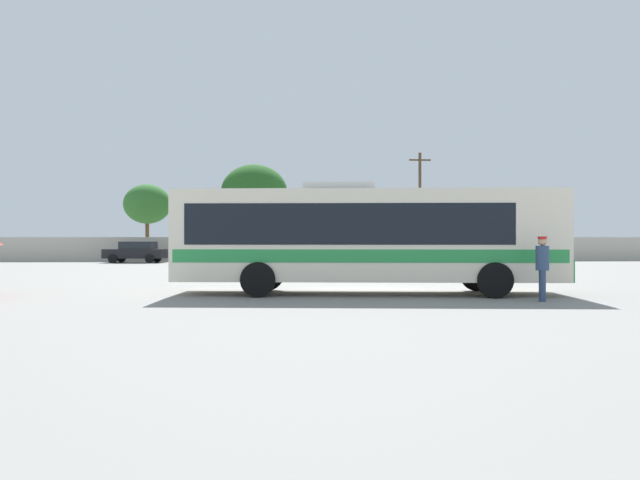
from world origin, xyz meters
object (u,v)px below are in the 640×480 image
at_px(coach_bus_cream_green, 363,235).
at_px(parked_car_rightmost_silver, 384,251).
at_px(parked_car_second_grey, 225,252).
at_px(roadside_tree_midleft, 254,193).
at_px(attendant_by_bus_door, 542,264).
at_px(parked_car_leftmost_black, 136,252).
at_px(utility_pole_near, 420,204).
at_px(parked_car_third_red, 301,252).
at_px(roadside_tree_left, 147,204).

distance_m(coach_bus_cream_green, parked_car_rightmost_silver, 25.79).
height_order(parked_car_second_grey, roadside_tree_midleft, roadside_tree_midleft).
distance_m(attendant_by_bus_door, roadside_tree_midleft, 38.36).
bearing_deg(parked_car_leftmost_black, utility_pole_near, 14.73).
bearing_deg(parked_car_rightmost_silver, coach_bus_cream_green, -99.75).
distance_m(parked_car_leftmost_black, parked_car_third_red, 11.93).
bearing_deg(parked_car_leftmost_black, parked_car_second_grey, -1.87).
xyz_separation_m(coach_bus_cream_green, roadside_tree_left, (-14.53, 34.15, 2.81)).
relative_size(coach_bus_cream_green, parked_car_second_grey, 2.61).
distance_m(coach_bus_cream_green, roadside_tree_midleft, 34.79).
relative_size(attendant_by_bus_door, utility_pole_near, 0.20).
height_order(attendant_by_bus_door, roadside_tree_left, roadside_tree_left).
xyz_separation_m(coach_bus_cream_green, utility_pole_near, (8.35, 31.94, 2.77)).
distance_m(coach_bus_cream_green, roadside_tree_left, 37.22).
height_order(coach_bus_cream_green, parked_car_second_grey, coach_bus_cream_green).
bearing_deg(utility_pole_near, attendant_by_bus_door, -96.10).
distance_m(attendant_by_bus_door, parked_car_third_red, 28.39).
bearing_deg(utility_pole_near, parked_car_rightmost_silver, -121.37).
relative_size(parked_car_leftmost_black, parked_car_third_red, 1.08).
height_order(parked_car_leftmost_black, roadside_tree_left, roadside_tree_left).
relative_size(attendant_by_bus_door, parked_car_third_red, 0.44).
height_order(parked_car_rightmost_silver, roadside_tree_left, roadside_tree_left).
height_order(roadside_tree_left, roadside_tree_midleft, roadside_tree_midleft).
relative_size(parked_car_leftmost_black, utility_pole_near, 0.50).
height_order(parked_car_rightmost_silver, roadside_tree_midleft, roadside_tree_midleft).
xyz_separation_m(parked_car_second_grey, utility_pole_near, (15.45, 5.95, 3.84)).
xyz_separation_m(attendant_by_bus_door, roadside_tree_left, (-19.19, 36.72, 3.64)).
distance_m(attendant_by_bus_door, parked_car_second_grey, 30.88).
relative_size(attendant_by_bus_door, roadside_tree_left, 0.28).
bearing_deg(parked_car_rightmost_silver, parked_car_second_grey, 177.06).
bearing_deg(parked_car_second_grey, attendant_by_bus_door, -67.61).
height_order(coach_bus_cream_green, parked_car_rightmost_silver, coach_bus_cream_green).
bearing_deg(roadside_tree_left, parked_car_leftmost_black, -82.56).
distance_m(parked_car_leftmost_black, utility_pole_near, 22.90).
bearing_deg(parked_car_third_red, roadside_tree_left, 145.04).
height_order(attendant_by_bus_door, parked_car_second_grey, attendant_by_bus_door).
bearing_deg(roadside_tree_midleft, parked_car_third_red, -66.80).
height_order(parked_car_leftmost_black, roadside_tree_midleft, roadside_tree_midleft).
distance_m(attendant_by_bus_door, parked_car_leftmost_black, 34.01).
relative_size(parked_car_rightmost_silver, roadside_tree_left, 0.71).
bearing_deg(coach_bus_cream_green, roadside_tree_left, 113.05).
bearing_deg(parked_car_second_grey, parked_car_third_red, -8.94).
bearing_deg(attendant_by_bus_door, parked_car_third_red, 102.77).
distance_m(parked_car_third_red, roadside_tree_midleft, 10.94).
distance_m(utility_pole_near, roadside_tree_left, 22.99).
xyz_separation_m(coach_bus_cream_green, parked_car_second_grey, (-7.10, 25.99, -1.07)).
bearing_deg(parked_car_second_grey, parked_car_leftmost_black, 178.13).
xyz_separation_m(parked_car_leftmost_black, parked_car_rightmost_silver, (17.85, -0.80, 0.00)).
xyz_separation_m(parked_car_leftmost_black, parked_car_second_grey, (6.39, -0.21, -0.03)).
relative_size(coach_bus_cream_green, roadside_tree_midleft, 1.49).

